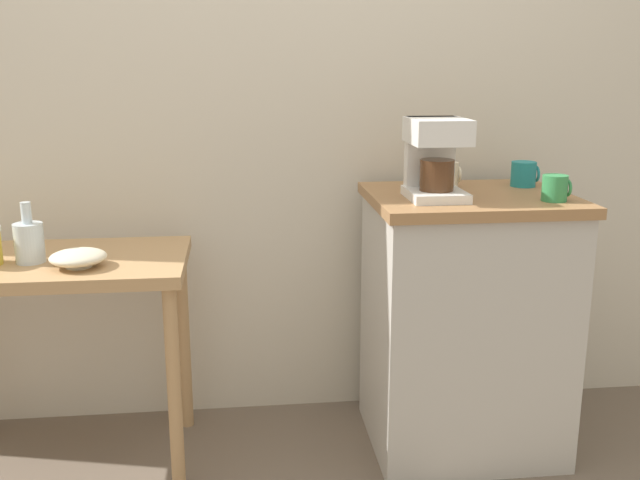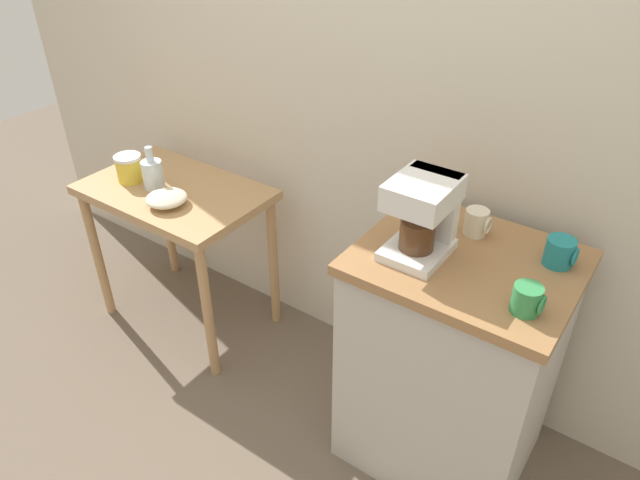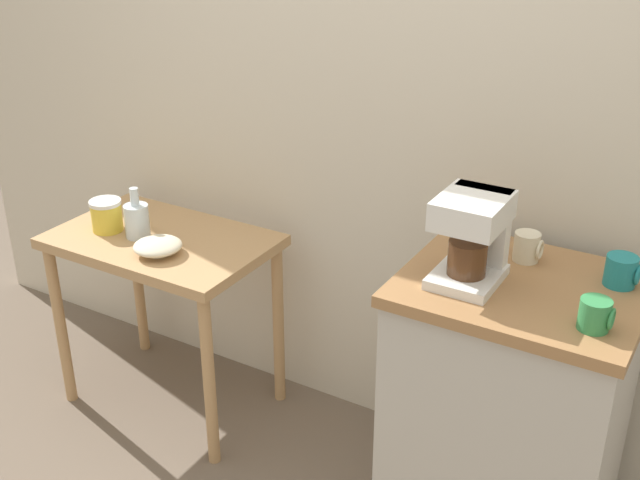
% 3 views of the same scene
% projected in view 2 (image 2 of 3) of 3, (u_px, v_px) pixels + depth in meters
% --- Properties ---
extents(ground_plane, '(8.00, 8.00, 0.00)m').
position_uv_depth(ground_plane, '(306.00, 383.00, 2.60)').
color(ground_plane, '#6B5B4C').
extents(back_wall, '(4.40, 0.10, 2.80)m').
position_uv_depth(back_wall, '(395.00, 46.00, 2.07)').
color(back_wall, beige).
rests_on(back_wall, ground_plane).
extents(wooden_table, '(0.82, 0.52, 0.74)m').
position_uv_depth(wooden_table, '(177.00, 209.00, 2.64)').
color(wooden_table, tan).
rests_on(wooden_table, ground_plane).
extents(kitchen_counter, '(0.67, 0.57, 0.92)m').
position_uv_depth(kitchen_counter, '(450.00, 363.00, 2.07)').
color(kitchen_counter, '#BCB7AD').
rests_on(kitchen_counter, ground_plane).
extents(bowl_stoneware, '(0.17, 0.17, 0.06)m').
position_uv_depth(bowl_stoneware, '(167.00, 198.00, 2.44)').
color(bowl_stoneware, beige).
rests_on(bowl_stoneware, wooden_table).
extents(glass_carafe_vase, '(0.09, 0.09, 0.19)m').
position_uv_depth(glass_carafe_vase, '(152.00, 174.00, 2.54)').
color(glass_carafe_vase, silver).
rests_on(glass_carafe_vase, wooden_table).
extents(canister_enamel, '(0.12, 0.12, 0.12)m').
position_uv_depth(canister_enamel, '(129.00, 168.00, 2.61)').
color(canister_enamel, gold).
rests_on(canister_enamel, wooden_table).
extents(coffee_maker, '(0.18, 0.22, 0.26)m').
position_uv_depth(coffee_maker, '(424.00, 212.00, 1.77)').
color(coffee_maker, white).
rests_on(coffee_maker, kitchen_counter).
extents(mug_tall_green, '(0.09, 0.08, 0.08)m').
position_uv_depth(mug_tall_green, '(527.00, 299.00, 1.58)').
color(mug_tall_green, '#338C4C').
rests_on(mug_tall_green, kitchen_counter).
extents(mug_dark_teal, '(0.10, 0.09, 0.09)m').
position_uv_depth(mug_dark_teal, '(560.00, 252.00, 1.77)').
color(mug_dark_teal, teal).
rests_on(mug_dark_teal, kitchen_counter).
extents(mug_small_cream, '(0.08, 0.08, 0.09)m').
position_uv_depth(mug_small_cream, '(477.00, 222.00, 1.91)').
color(mug_small_cream, beige).
rests_on(mug_small_cream, kitchen_counter).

